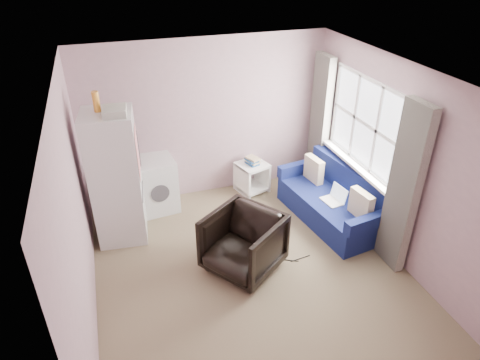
{
  "coord_description": "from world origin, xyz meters",
  "views": [
    {
      "loc": [
        -1.42,
        -3.9,
        3.74
      ],
      "look_at": [
        0.05,
        0.6,
        1.0
      ],
      "focal_mm": 32.0,
      "sensor_mm": 36.0,
      "label": 1
    }
  ],
  "objects_px": {
    "armchair": "(243,241)",
    "side_table": "(252,175)",
    "fridge": "(116,177)",
    "sofa": "(334,202)",
    "washing_machine": "(155,183)"
  },
  "relations": [
    {
      "from": "armchair",
      "to": "fridge",
      "type": "relative_size",
      "value": 0.41
    },
    {
      "from": "fridge",
      "to": "washing_machine",
      "type": "bearing_deg",
      "value": 51.47
    },
    {
      "from": "washing_machine",
      "to": "side_table",
      "type": "relative_size",
      "value": 1.37
    },
    {
      "from": "armchair",
      "to": "sofa",
      "type": "bearing_deg",
      "value": 75.5
    },
    {
      "from": "fridge",
      "to": "sofa",
      "type": "relative_size",
      "value": 1.11
    },
    {
      "from": "armchair",
      "to": "side_table",
      "type": "height_order",
      "value": "armchair"
    },
    {
      "from": "fridge",
      "to": "washing_machine",
      "type": "height_order",
      "value": "fridge"
    },
    {
      "from": "washing_machine",
      "to": "sofa",
      "type": "bearing_deg",
      "value": -30.34
    },
    {
      "from": "fridge",
      "to": "sofa",
      "type": "xyz_separation_m",
      "value": [
        3.02,
        -0.55,
        -0.65
      ]
    },
    {
      "from": "sofa",
      "to": "side_table",
      "type": "bearing_deg",
      "value": 119.59
    },
    {
      "from": "washing_machine",
      "to": "side_table",
      "type": "height_order",
      "value": "washing_machine"
    },
    {
      "from": "armchair",
      "to": "side_table",
      "type": "distance_m",
      "value": 1.93
    },
    {
      "from": "armchair",
      "to": "sofa",
      "type": "xyz_separation_m",
      "value": [
        1.64,
        0.63,
        -0.14
      ]
    },
    {
      "from": "armchair",
      "to": "side_table",
      "type": "xyz_separation_m",
      "value": [
        0.74,
        1.77,
        -0.14
      ]
    },
    {
      "from": "fridge",
      "to": "side_table",
      "type": "distance_m",
      "value": 2.3
    }
  ]
}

